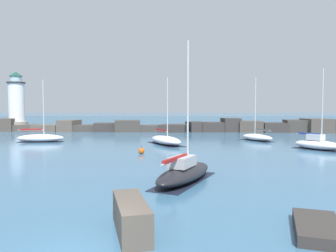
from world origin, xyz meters
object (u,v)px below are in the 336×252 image
sailboat_moored_1 (40,138)px  sailboat_moored_6 (257,137)px  sailboat_moored_2 (184,172)px  lighthouse (17,106)px  sailboat_moored_5 (318,144)px  sailboat_moored_3 (166,140)px  mooring_buoy_orange_near (141,151)px

sailboat_moored_1 → sailboat_moored_6: size_ratio=0.95×
sailboat_moored_2 → lighthouse: bearing=127.3°
lighthouse → sailboat_moored_6: 47.69m
lighthouse → sailboat_moored_2: bearing=-52.7°
sailboat_moored_2 → sailboat_moored_6: bearing=68.4°
lighthouse → sailboat_moored_1: 26.33m
sailboat_moored_5 → sailboat_moored_6: bearing=115.3°
sailboat_moored_3 → sailboat_moored_6: size_ratio=0.95×
sailboat_moored_3 → lighthouse: bearing=143.0°
sailboat_moored_5 → sailboat_moored_6: size_ratio=1.00×
sailboat_moored_1 → sailboat_moored_2: sailboat_moored_2 is taller
lighthouse → mooring_buoy_orange_near: lighthouse is taller
lighthouse → mooring_buoy_orange_near: 43.80m
sailboat_moored_1 → sailboat_moored_2: bearing=-49.6°
sailboat_moored_1 → sailboat_moored_5: sailboat_moored_5 is taller
sailboat_moored_3 → sailboat_moored_6: (12.42, 5.10, -0.03)m
sailboat_moored_3 → sailboat_moored_5: 17.42m
sailboat_moored_3 → sailboat_moored_6: bearing=22.3°
sailboat_moored_2 → sailboat_moored_5: (14.58, 16.21, 0.03)m
sailboat_moored_1 → sailboat_moored_3: sailboat_moored_1 is taller
sailboat_moored_6 → mooring_buoy_orange_near: size_ratio=10.91×
lighthouse → sailboat_moored_3: bearing=-37.0°
sailboat_moored_6 → sailboat_moored_2: bearing=-111.6°
mooring_buoy_orange_near → sailboat_moored_6: bearing=43.6°
sailboat_moored_5 → sailboat_moored_6: (-4.46, 9.42, -0.10)m
sailboat_moored_2 → sailboat_moored_3: sailboat_moored_2 is taller
lighthouse → sailboat_moored_1: lighthouse is taller
sailboat_moored_1 → sailboat_moored_6: (29.30, 3.07, -0.03)m
sailboat_moored_1 → mooring_buoy_orange_near: bearing=-35.3°
sailboat_moored_1 → mooring_buoy_orange_near: size_ratio=10.35×
lighthouse → sailboat_moored_1: (14.42, -21.57, -4.44)m
sailboat_moored_2 → mooring_buoy_orange_near: (-4.22, 11.98, -0.29)m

